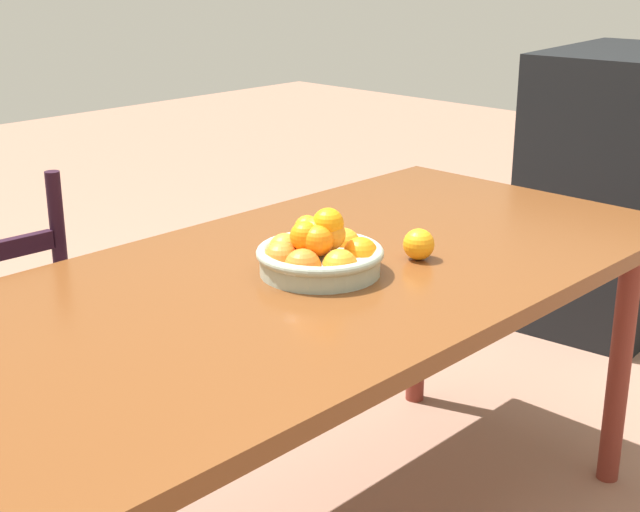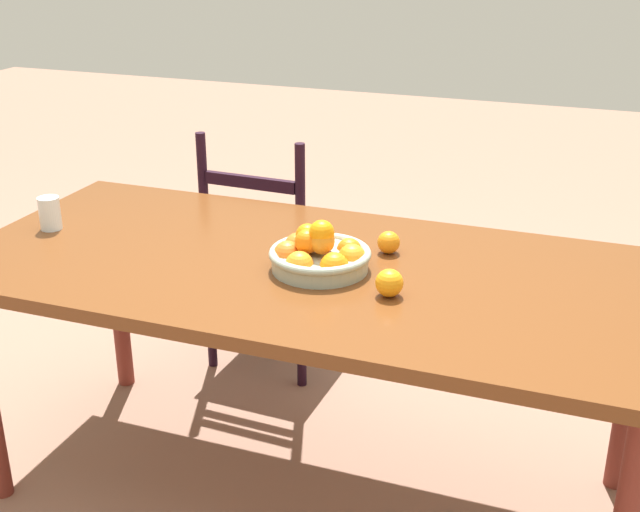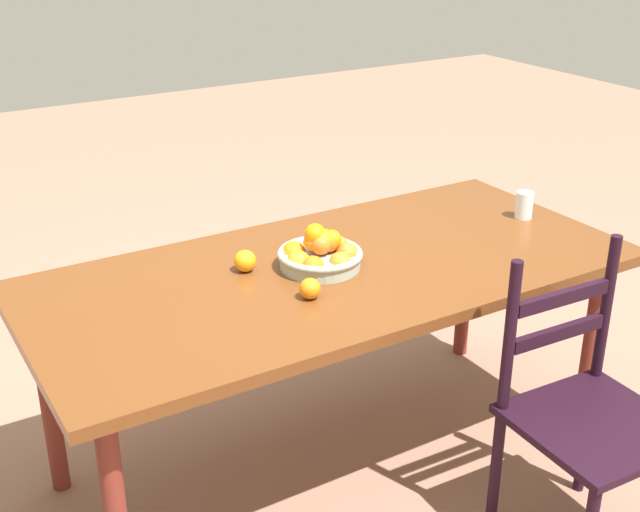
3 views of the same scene
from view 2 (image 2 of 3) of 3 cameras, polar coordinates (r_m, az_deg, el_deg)
The scene contains 7 objects.
ground_plane at distance 2.71m, azimuth -0.64°, elevation -15.71°, with size 12.00×12.00×0.00m, color #926955.
dining_table at distance 2.34m, azimuth -0.71°, elevation -2.13°, with size 2.01×0.93×0.77m.
chair_near_window at distance 3.21m, azimuth -3.40°, elevation 0.12°, with size 0.46×0.46×0.95m.
fruit_bowl at distance 2.26m, azimuth -0.08°, elevation 0.22°, with size 0.28×0.28×0.15m.
orange_loose_0 at distance 2.38m, azimuth 4.75°, elevation 0.94°, with size 0.07×0.07×0.07m, color orange.
orange_loose_1 at distance 2.12m, azimuth 4.80°, elevation -1.86°, with size 0.07×0.07×0.07m, color orange.
drinking_glass at distance 2.69m, azimuth -18.12°, elevation 2.82°, with size 0.07×0.07×0.10m, color silver.
Camera 2 is at (0.76, -1.98, 1.68)m, focal length 46.44 mm.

